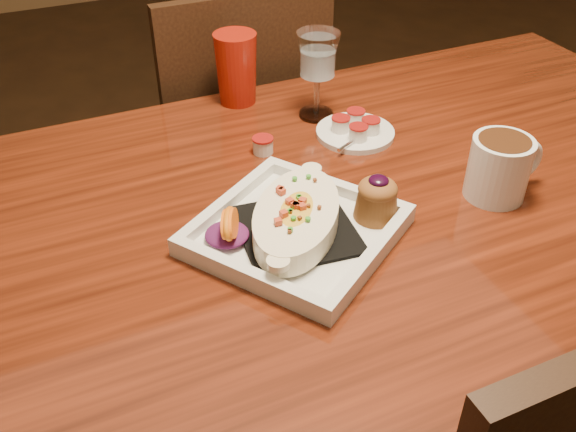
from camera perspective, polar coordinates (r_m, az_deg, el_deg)
name	(u,v)px	position (r m, az deg, el deg)	size (l,w,h in m)	color
table	(358,241)	(1.11, 6.26, -2.26)	(1.50, 0.90, 0.75)	maroon
chair_far	(235,145)	(1.67, -4.77, 6.33)	(0.42, 0.42, 0.93)	black
plate	(304,221)	(0.94, 1.40, -0.47)	(0.37, 0.37, 0.08)	white
coffee_mug	(501,165)	(1.07, 18.40, 4.30)	(0.14, 0.10, 0.10)	white
goblet	(318,60)	(1.23, 2.66, 13.72)	(0.08, 0.08, 0.17)	silver
saucer	(356,130)	(1.21, 6.02, 7.59)	(0.15, 0.15, 0.10)	white
creamer_loose	(263,145)	(1.15, -2.25, 6.33)	(0.04, 0.04, 0.03)	white
red_tumbler	(236,69)	(1.31, -4.62, 12.93)	(0.09, 0.09, 0.14)	#A7190B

